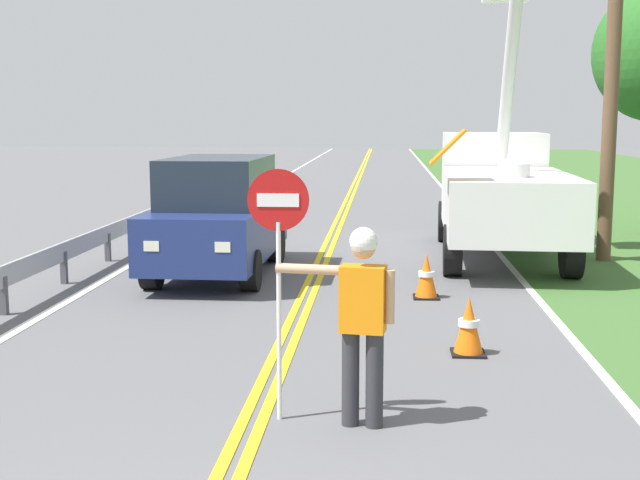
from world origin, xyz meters
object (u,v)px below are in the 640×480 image
oncoming_suv_nearest (219,216)px  traffic_cone_lead (469,327)px  utility_pole_near (614,37)px  stop_sign_paddle (278,238)px  flagger_worker (362,314)px  traffic_cone_mid (426,277)px  utility_bucket_truck (500,185)px

oncoming_suv_nearest → traffic_cone_lead: 6.35m
traffic_cone_lead → utility_pole_near: bearing=64.4°
stop_sign_paddle → flagger_worker: bearing=-8.5°
traffic_cone_lead → flagger_worker: bearing=-116.4°
stop_sign_paddle → utility_pole_near: 10.98m
utility_pole_near → traffic_cone_mid: (-3.66, -3.79, -3.97)m
flagger_worker → traffic_cone_mid: 5.69m
stop_sign_paddle → utility_bucket_truck: utility_bucket_truck is taller
utility_bucket_truck → traffic_cone_lead: (-1.35, -7.57, -1.09)m
stop_sign_paddle → oncoming_suv_nearest: size_ratio=0.50×
flagger_worker → stop_sign_paddle: stop_sign_paddle is taller
oncoming_suv_nearest → traffic_cone_lead: (3.95, -4.92, -0.72)m
utility_pole_near → traffic_cone_mid: 6.60m
flagger_worker → traffic_cone_lead: flagger_worker is taller
flagger_worker → oncoming_suv_nearest: 7.85m
utility_bucket_truck → oncoming_suv_nearest: bearing=-153.5°
utility_pole_near → traffic_cone_mid: bearing=-134.0°
flagger_worker → traffic_cone_mid: bearing=81.2°
utility_bucket_truck → oncoming_suv_nearest: size_ratio=1.49×
stop_sign_paddle → utility_bucket_truck: 10.44m
flagger_worker → utility_pole_near: (4.53, 9.37, 3.26)m
traffic_cone_mid → oncoming_suv_nearest: bearing=153.9°
traffic_cone_mid → traffic_cone_lead: bearing=-83.8°
utility_pole_near → stop_sign_paddle: bearing=-119.7°
flagger_worker → traffic_cone_lead: 2.81m
flagger_worker → traffic_cone_lead: size_ratio=2.61×
utility_bucket_truck → traffic_cone_mid: 4.86m
oncoming_suv_nearest → utility_pole_near: (7.27, 2.02, 3.25)m
flagger_worker → stop_sign_paddle: (-0.76, 0.11, 0.66)m
utility_pole_near → oncoming_suv_nearest: bearing=-164.5°
utility_bucket_truck → oncoming_suv_nearest: utility_bucket_truck is taller
oncoming_suv_nearest → utility_pole_near: bearing=15.5°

